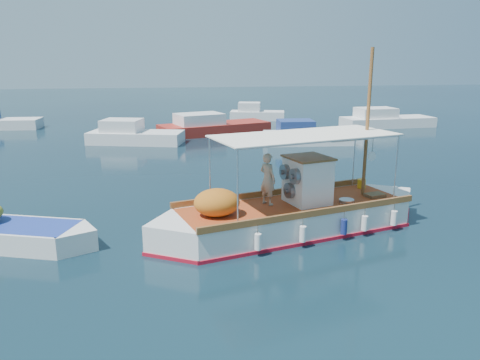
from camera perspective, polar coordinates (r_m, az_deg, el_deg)
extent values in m
plane|color=black|center=(16.08, 4.13, -5.64)|extent=(160.00, 160.00, 0.00)
cube|color=white|center=(15.64, 6.50, -4.92)|extent=(7.91, 4.35, 1.10)
cube|color=white|center=(14.19, -6.78, -7.01)|extent=(2.42, 2.42, 1.10)
cube|color=white|center=(17.78, 17.00, -3.07)|extent=(2.42, 2.42, 1.10)
cube|color=#AD1022|center=(15.75, 6.47, -6.06)|extent=(8.03, 4.46, 0.18)
cube|color=#A03C18|center=(15.47, 6.56, -3.07)|extent=(7.86, 4.16, 0.06)
cube|color=brown|center=(16.48, 4.33, -1.46)|extent=(7.39, 2.05, 0.20)
cube|color=brown|center=(14.42, 9.14, -3.98)|extent=(7.39, 2.05, 0.20)
cube|color=white|center=(15.51, 8.23, -0.11)|extent=(1.50, 1.57, 1.50)
cube|color=brown|center=(15.33, 8.34, 2.72)|extent=(1.62, 1.69, 0.06)
cylinder|color=slate|center=(14.84, 6.81, 0.47)|extent=(0.34, 0.54, 0.50)
cylinder|color=slate|center=(15.37, 5.58, 1.00)|extent=(0.34, 0.54, 0.50)
cylinder|color=slate|center=(15.24, 6.13, -1.27)|extent=(0.34, 0.54, 0.50)
cylinder|color=brown|center=(16.52, 15.27, 6.63)|extent=(0.15, 0.15, 5.01)
cylinder|color=brown|center=(16.08, 12.96, 5.13)|extent=(1.76, 0.54, 0.08)
cylinder|color=silver|center=(15.06, -3.71, 1.05)|extent=(0.05, 0.05, 2.26)
cylinder|color=silver|center=(13.09, -0.29, -1.01)|extent=(0.05, 0.05, 2.26)
cylinder|color=silver|center=(17.84, 13.74, 2.79)|extent=(0.05, 0.05, 2.26)
cylinder|color=silver|center=(16.20, 18.50, 1.28)|extent=(0.05, 0.05, 2.26)
cube|color=white|center=(15.12, 7.96, 5.43)|extent=(6.33, 3.84, 0.04)
ellipsoid|color=#B8651B|center=(14.19, -2.84, -2.75)|extent=(1.66, 1.51, 0.84)
cube|color=orange|center=(16.53, 9.49, -1.22)|extent=(0.29, 0.24, 0.40)
cylinder|color=orange|center=(17.81, 14.60, -0.45)|extent=(0.37, 0.37, 0.34)
cube|color=brown|center=(16.84, 16.11, -1.80)|extent=(0.75, 0.60, 0.12)
cylinder|color=#B2B2B2|center=(15.93, 12.86, -2.52)|extent=(0.61, 0.61, 0.12)
cylinder|color=white|center=(15.48, 15.79, 2.81)|extent=(0.30, 0.11, 0.30)
cylinder|color=white|center=(13.54, 2.20, -7.53)|extent=(0.25, 0.25, 0.48)
cylinder|color=navy|center=(15.05, 12.56, -5.58)|extent=(0.25, 0.25, 0.48)
cylinder|color=white|center=(16.28, 18.25, -4.42)|extent=(0.25, 0.25, 0.48)
imported|color=#A59F89|center=(15.17, 3.39, 0.12)|extent=(0.69, 0.74, 1.70)
cube|color=white|center=(16.13, -26.57, -6.25)|extent=(4.66, 3.05, 0.85)
cube|color=white|center=(14.97, -19.80, -7.10)|extent=(1.60, 1.60, 0.85)
cube|color=navy|center=(16.01, -26.74, -4.88)|extent=(4.60, 2.87, 0.05)
cube|color=silver|center=(32.37, -12.54, 4.92)|extent=(6.61, 3.96, 1.00)
cube|color=silver|center=(32.54, -14.19, 6.47)|extent=(2.93, 2.62, 0.80)
cube|color=#A3251B|center=(35.77, -3.11, 6.14)|extent=(8.79, 5.28, 1.00)
cube|color=silver|center=(35.15, -4.99, 7.43)|extent=(3.91, 3.31, 0.80)
cube|color=silver|center=(31.75, 8.27, 4.93)|extent=(5.93, 2.65, 1.00)
cube|color=navy|center=(31.43, 6.78, 6.54)|extent=(2.45, 2.05, 0.80)
cube|color=silver|center=(41.36, 17.52, 6.63)|extent=(7.73, 3.03, 1.00)
cube|color=silver|center=(40.70, 16.21, 7.89)|extent=(3.16, 2.38, 0.80)
cube|color=silver|center=(44.04, 2.12, 7.74)|extent=(5.31, 3.16, 1.00)
cube|color=silver|center=(43.98, 1.15, 8.92)|extent=(2.34, 2.14, 0.80)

